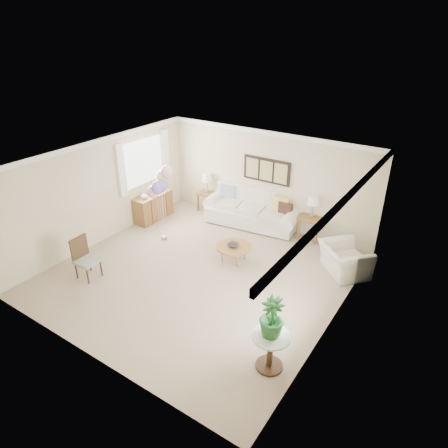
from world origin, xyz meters
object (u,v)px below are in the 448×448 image
Objects in this scene: sofa at (253,211)px; coffee_table at (234,247)px; accent_chair at (85,257)px; balloon_cluster at (160,183)px; armchair at (345,260)px.

coffee_table is at bearing -73.00° from sofa.
accent_chair is at bearing -135.79° from coffee_table.
sofa is 3.02× the size of accent_chair.
accent_chair is (-2.37, -2.30, 0.11)m from coffee_table.
sofa is 1.43× the size of balloon_cluster.
armchair is at bearing -18.95° from sofa.
sofa is 4.61m from accent_chair.
coffee_table is 0.41× the size of balloon_cluster.
balloon_cluster reaches higher than coffee_table.
accent_chair is (-4.66, -3.26, 0.16)m from armchair.
sofa is 2.04m from coffee_table.
sofa reaches higher than accent_chair.
accent_chair is at bearing -112.55° from sofa.
accent_chair reaches higher than armchair.
balloon_cluster is (0.30, 2.21, 1.05)m from accent_chair.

